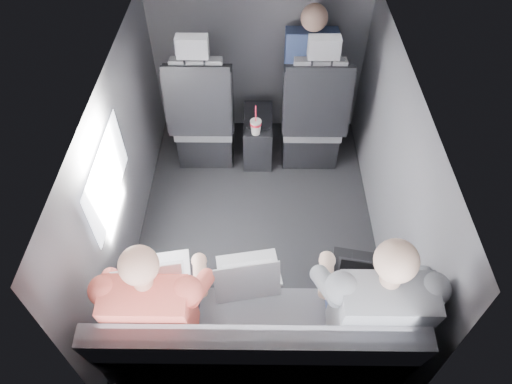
{
  "coord_description": "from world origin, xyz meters",
  "views": [
    {
      "loc": [
        0.01,
        -2.15,
        2.83
      ],
      "look_at": [
        -0.01,
        -0.05,
        0.5
      ],
      "focal_mm": 32.0,
      "sensor_mm": 36.0,
      "label": 1
    }
  ],
  "objects_px": {
    "center_console": "(258,136)",
    "soda_cup": "(256,127)",
    "laptop_silver": "(248,275)",
    "rear_bench": "(255,346)",
    "passenger_rear_left": "(161,302)",
    "laptop_black": "(365,273)",
    "laptop_white": "(155,277)",
    "passenger_rear_right": "(369,302)",
    "passenger_front_right": "(309,67)",
    "front_seat_right": "(312,121)",
    "front_seat_left": "(204,121)"
  },
  "relations": [
    {
      "from": "laptop_white",
      "to": "passenger_rear_right",
      "type": "distance_m",
      "value": 1.17
    },
    {
      "from": "soda_cup",
      "to": "passenger_front_right",
      "type": "bearing_deg",
      "value": 43.58
    },
    {
      "from": "front_seat_right",
      "to": "passenger_front_right",
      "type": "xyz_separation_m",
      "value": [
        -0.03,
        0.26,
        0.36
      ]
    },
    {
      "from": "laptop_white",
      "to": "front_seat_left",
      "type": "bearing_deg",
      "value": 86.23
    },
    {
      "from": "soda_cup",
      "to": "laptop_black",
      "type": "bearing_deg",
      "value": -66.67
    },
    {
      "from": "passenger_rear_left",
      "to": "rear_bench",
      "type": "bearing_deg",
      "value": -10.61
    },
    {
      "from": "laptop_black",
      "to": "passenger_rear_right",
      "type": "height_order",
      "value": "passenger_rear_right"
    },
    {
      "from": "front_seat_left",
      "to": "laptop_white",
      "type": "relative_size",
      "value": 3.14
    },
    {
      "from": "laptop_silver",
      "to": "laptop_black",
      "type": "height_order",
      "value": "laptop_silver"
    },
    {
      "from": "rear_bench",
      "to": "laptop_white",
      "type": "bearing_deg",
      "value": 156.39
    },
    {
      "from": "center_console",
      "to": "soda_cup",
      "type": "height_order",
      "value": "soda_cup"
    },
    {
      "from": "front_seat_left",
      "to": "front_seat_right",
      "type": "xyz_separation_m",
      "value": [
        0.9,
        0.0,
        0.0
      ]
    },
    {
      "from": "front_seat_left",
      "to": "front_seat_right",
      "type": "relative_size",
      "value": 1.0
    },
    {
      "from": "front_seat_left",
      "to": "laptop_black",
      "type": "bearing_deg",
      "value": -56.64
    },
    {
      "from": "laptop_white",
      "to": "passenger_rear_right",
      "type": "bearing_deg",
      "value": -7.39
    },
    {
      "from": "soda_cup",
      "to": "laptop_silver",
      "type": "relative_size",
      "value": 0.71
    },
    {
      "from": "front_seat_right",
      "to": "soda_cup",
      "type": "xyz_separation_m",
      "value": [
        -0.47,
        -0.16,
        0.07
      ]
    },
    {
      "from": "front_seat_left",
      "to": "laptop_silver",
      "type": "xyz_separation_m",
      "value": [
        0.41,
        -1.63,
        0.23
      ]
    },
    {
      "from": "passenger_rear_right",
      "to": "passenger_front_right",
      "type": "distance_m",
      "value": 2.08
    },
    {
      "from": "rear_bench",
      "to": "laptop_white",
      "type": "xyz_separation_m",
      "value": [
        -0.56,
        0.24,
        0.33
      ]
    },
    {
      "from": "front_seat_left",
      "to": "front_seat_right",
      "type": "distance_m",
      "value": 0.9
    },
    {
      "from": "laptop_black",
      "to": "passenger_rear_right",
      "type": "bearing_deg",
      "value": -94.12
    },
    {
      "from": "passenger_front_right",
      "to": "front_seat_left",
      "type": "bearing_deg",
      "value": -163.45
    },
    {
      "from": "rear_bench",
      "to": "laptop_black",
      "type": "relative_size",
      "value": 4.17
    },
    {
      "from": "rear_bench",
      "to": "laptop_white",
      "type": "distance_m",
      "value": 0.69
    },
    {
      "from": "laptop_white",
      "to": "laptop_black",
      "type": "xyz_separation_m",
      "value": [
        1.17,
        0.04,
        -0.0
      ]
    },
    {
      "from": "front_seat_left",
      "to": "passenger_rear_right",
      "type": "bearing_deg",
      "value": -59.87
    },
    {
      "from": "front_seat_left",
      "to": "passenger_rear_right",
      "type": "distance_m",
      "value": 2.11
    },
    {
      "from": "rear_bench",
      "to": "passenger_rear_right",
      "type": "bearing_deg",
      "value": 8.92
    },
    {
      "from": "passenger_rear_left",
      "to": "soda_cup",
      "type": "bearing_deg",
      "value": 73.46
    },
    {
      "from": "rear_bench",
      "to": "passenger_rear_left",
      "type": "height_order",
      "value": "passenger_rear_left"
    },
    {
      "from": "laptop_silver",
      "to": "passenger_rear_left",
      "type": "xyz_separation_m",
      "value": [
        -0.46,
        -0.17,
        0.0
      ]
    },
    {
      "from": "laptop_silver",
      "to": "soda_cup",
      "type": "bearing_deg",
      "value": 88.97
    },
    {
      "from": "front_seat_right",
      "to": "passenger_front_right",
      "type": "relative_size",
      "value": 1.48
    },
    {
      "from": "center_console",
      "to": "passenger_rear_left",
      "type": "relative_size",
      "value": 0.39
    },
    {
      "from": "laptop_white",
      "to": "laptop_black",
      "type": "bearing_deg",
      "value": 2.09
    },
    {
      "from": "front_seat_left",
      "to": "center_console",
      "type": "xyz_separation_m",
      "value": [
        0.45,
        0.04,
        -0.2
      ]
    },
    {
      "from": "laptop_black",
      "to": "passenger_rear_left",
      "type": "distance_m",
      "value": 1.14
    },
    {
      "from": "front_seat_right",
      "to": "passenger_rear_right",
      "type": "height_order",
      "value": "passenger_rear_right"
    },
    {
      "from": "front_seat_right",
      "to": "passenger_rear_left",
      "type": "height_order",
      "value": "front_seat_right"
    },
    {
      "from": "passenger_rear_right",
      "to": "passenger_front_right",
      "type": "bearing_deg",
      "value": 95.02
    },
    {
      "from": "laptop_black",
      "to": "passenger_front_right",
      "type": "distance_m",
      "value": 1.89
    },
    {
      "from": "soda_cup",
      "to": "laptop_silver",
      "type": "xyz_separation_m",
      "value": [
        -0.03,
        -1.48,
        0.16
      ]
    },
    {
      "from": "front_seat_left",
      "to": "center_console",
      "type": "distance_m",
      "value": 0.49
    },
    {
      "from": "laptop_silver",
      "to": "passenger_rear_left",
      "type": "height_order",
      "value": "passenger_rear_left"
    },
    {
      "from": "laptop_silver",
      "to": "front_seat_right",
      "type": "bearing_deg",
      "value": 73.2
    },
    {
      "from": "center_console",
      "to": "passenger_front_right",
      "type": "distance_m",
      "value": 0.73
    },
    {
      "from": "rear_bench",
      "to": "passenger_rear_right",
      "type": "relative_size",
      "value": 1.23
    },
    {
      "from": "front_seat_right",
      "to": "laptop_black",
      "type": "distance_m",
      "value": 1.64
    },
    {
      "from": "laptop_black",
      "to": "soda_cup",
      "type": "bearing_deg",
      "value": 113.33
    }
  ]
}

